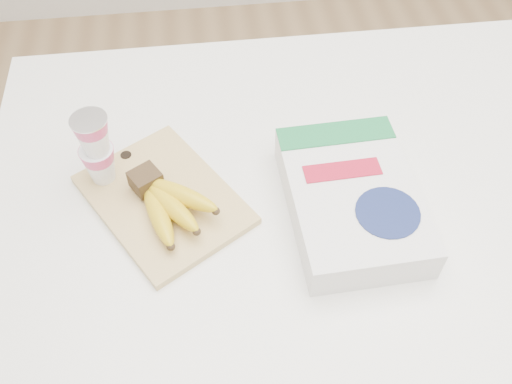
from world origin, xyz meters
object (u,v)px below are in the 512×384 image
yogurt_stack (96,148)px  cereal_box (352,199)px  cutting_board (164,199)px  bananas (167,202)px  table (312,298)px

yogurt_stack → cereal_box: (0.42, -0.12, -0.06)m
cutting_board → yogurt_stack: yogurt_stack is taller
bananas → cereal_box: (0.31, -0.03, -0.00)m
table → cereal_box: 0.51m
bananas → yogurt_stack: (-0.11, 0.09, 0.05)m
cutting_board → yogurt_stack: bearing=119.1°
table → cutting_board: size_ratio=4.39×
cutting_board → yogurt_stack: (-0.10, 0.06, 0.08)m
bananas → table: bearing=11.3°
table → cutting_board: cutting_board is taller
table → bananas: bananas is taller
cutting_board → cereal_box: 0.32m
cereal_box → table: bearing=96.7°
table → bananas: bearing=-168.7°
yogurt_stack → table: bearing=-3.9°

